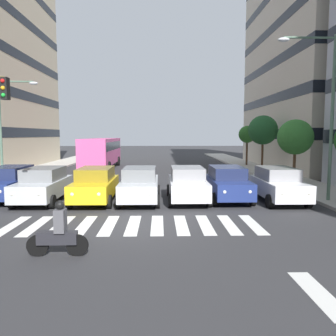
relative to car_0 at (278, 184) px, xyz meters
The scene contains 18 objects.
ground_plane 8.18m from the car_0, 31.41° to the left, with size 180.00×180.00×0.00m, color #2D2D30.
building_left_block_0 23.53m from the car_0, 117.88° to the right, with size 8.31×19.67×27.40m.
crosswalk_markings 8.18m from the car_0, 31.41° to the left, with size 9.45×2.80×0.01m.
lane_arrow_0 10.11m from the car_0, 75.20° to the left, with size 0.50×2.20×0.01m, color silver.
car_0 is the anchor object (origin of this frame).
car_1 2.50m from the car_0, 11.49° to the right, with size 2.02×4.44×1.72m.
car_2 4.54m from the car_0, ahead, with size 2.02×4.44×1.72m.
car_3 6.95m from the car_0, ahead, with size 2.02×4.44×1.72m.
car_4 9.16m from the car_0, ahead, with size 2.02×4.44×1.72m.
car_5 11.75m from the car_0, ahead, with size 2.02×4.44×1.72m.
car_6 13.78m from the car_0, ahead, with size 2.02×4.44×1.72m.
bus_behind_traffic 20.59m from the car_0, 55.16° to the right, with size 2.78×10.50×3.00m.
motorcycle_with_rider 11.44m from the car_0, 40.08° to the left, with size 1.70×0.36×1.57m.
street_lamp_left 4.51m from the car_0, 168.27° to the left, with size 2.85×0.28×7.92m.
street_lamp_right 17.11m from the car_0, 19.13° to the right, with size 2.60×0.28×6.75m.
street_tree_1 7.41m from the car_0, 118.41° to the right, with size 2.41×2.41×4.27m.
street_tree_2 14.14m from the car_0, 104.05° to the right, with size 2.63×2.63×4.96m.
street_tree_3 19.34m from the car_0, 100.16° to the right, with size 1.81×1.81×4.18m.
Camera 1 is at (-1.00, 12.14, 3.36)m, focal length 35.47 mm.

